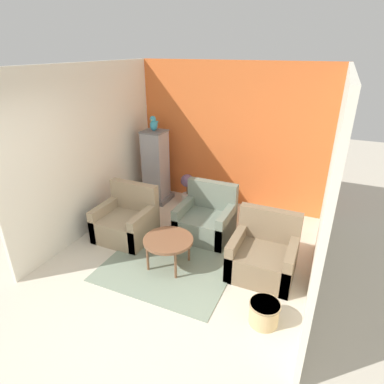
% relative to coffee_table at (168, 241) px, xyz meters
% --- Properties ---
extents(ground_plane, '(20.00, 20.00, 0.00)m').
position_rel_coffee_table_xyz_m(ground_plane, '(0.10, -1.19, -0.41)').
color(ground_plane, beige).
rests_on(ground_plane, ground).
extents(wall_back_accent, '(3.75, 0.06, 2.72)m').
position_rel_coffee_table_xyz_m(wall_back_accent, '(0.10, 2.41, 0.95)').
color(wall_back_accent, orange).
rests_on(wall_back_accent, ground_plane).
extents(wall_left, '(0.06, 3.57, 2.72)m').
position_rel_coffee_table_xyz_m(wall_left, '(-1.75, 0.60, 0.95)').
color(wall_left, silver).
rests_on(wall_left, ground_plane).
extents(wall_right, '(0.06, 3.57, 2.72)m').
position_rel_coffee_table_xyz_m(wall_right, '(1.95, 0.60, 0.95)').
color(wall_right, silver).
rests_on(wall_right, ground_plane).
extents(area_rug, '(1.82, 1.57, 0.01)m').
position_rel_coffee_table_xyz_m(area_rug, '(-0.00, -0.00, -0.41)').
color(area_rug, gray).
rests_on(area_rug, ground_plane).
extents(coffee_table, '(0.71, 0.71, 0.46)m').
position_rel_coffee_table_xyz_m(coffee_table, '(0.00, 0.00, 0.00)').
color(coffee_table, brown).
rests_on(coffee_table, ground_plane).
extents(armchair_left, '(0.87, 0.79, 0.87)m').
position_rel_coffee_table_xyz_m(armchair_left, '(-1.01, 0.42, -0.14)').
color(armchair_left, '#9E896B').
rests_on(armchair_left, ground_plane).
extents(armchair_right, '(0.87, 0.79, 0.87)m').
position_rel_coffee_table_xyz_m(armchair_right, '(1.28, 0.40, -0.14)').
color(armchair_right, '#7A664C').
rests_on(armchair_right, ground_plane).
extents(armchair_middle, '(0.87, 0.79, 0.87)m').
position_rel_coffee_table_xyz_m(armchair_middle, '(0.18, 1.01, -0.14)').
color(armchair_middle, slate).
rests_on(armchair_middle, ground_plane).
extents(birdcage, '(0.54, 0.54, 1.46)m').
position_rel_coffee_table_xyz_m(birdcage, '(-1.27, 1.88, 0.29)').
color(birdcage, slate).
rests_on(birdcage, ground_plane).
extents(parrot, '(0.14, 0.24, 0.29)m').
position_rel_coffee_table_xyz_m(parrot, '(-1.27, 1.88, 1.18)').
color(parrot, teal).
rests_on(parrot, birdcage).
extents(potted_plant, '(0.28, 0.26, 0.61)m').
position_rel_coffee_table_xyz_m(potted_plant, '(-0.64, 2.01, -0.06)').
color(potted_plant, beige).
rests_on(potted_plant, ground_plane).
extents(wicker_basket, '(0.35, 0.35, 0.28)m').
position_rel_coffee_table_xyz_m(wicker_basket, '(1.50, -0.50, -0.26)').
color(wicker_basket, tan).
rests_on(wicker_basket, ground_plane).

